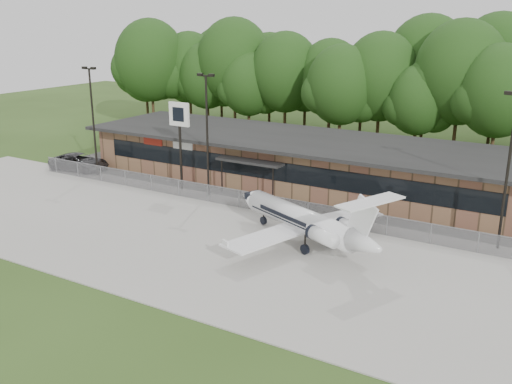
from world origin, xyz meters
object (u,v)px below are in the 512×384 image
Objects in this scene: suv at (79,162)px; pole_sign at (179,124)px; terminal at (301,160)px; business_jet at (305,222)px.

pole_sign is (12.81, -0.16, 5.03)m from suv.
pole_sign is at bearing -97.40° from suv.
pole_sign is (-8.07, -7.14, 3.70)m from terminal.
suv is at bearing -161.51° from terminal.
terminal is 11.40m from pole_sign.
terminal is 14.97m from business_jet.
suv is at bearing -169.22° from business_jet.
terminal is at bearing 140.94° from business_jet.
business_jet is 16.70m from pole_sign.
pole_sign reaches higher than suv.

